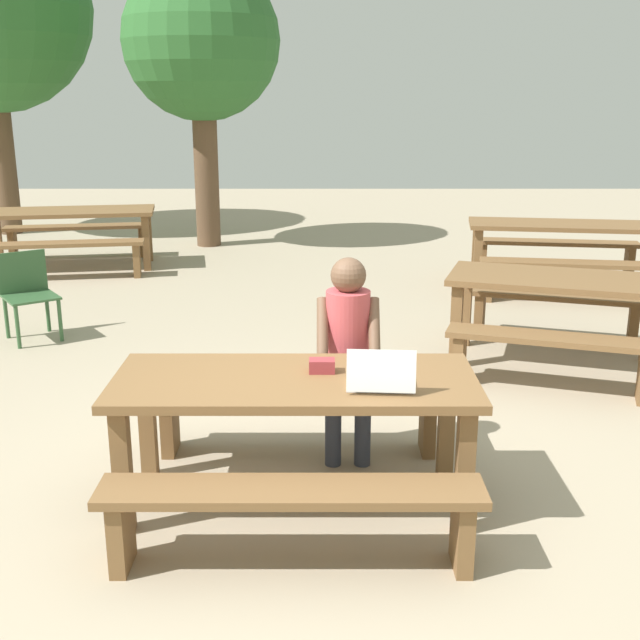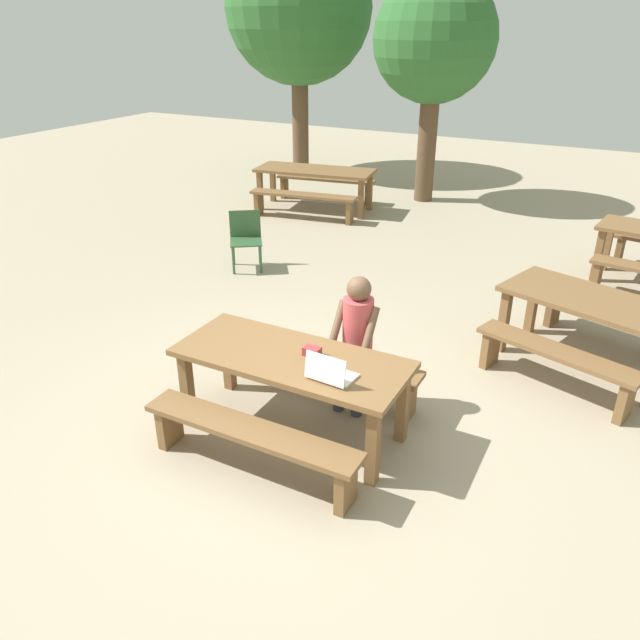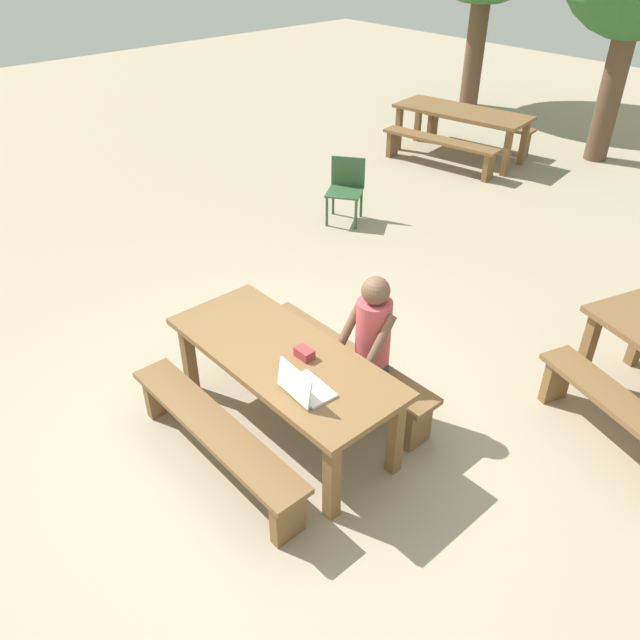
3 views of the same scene
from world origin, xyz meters
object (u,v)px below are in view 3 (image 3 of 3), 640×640
picnic_table_front (283,364)px  picnic_table_distant (462,117)px  person_seated (369,341)px  plastic_chair (346,188)px  laptop (304,386)px  small_pouch (304,353)px

picnic_table_front → picnic_table_distant: 6.90m
picnic_table_front → person_seated: person_seated is taller
plastic_chair → person_seated: bearing=-76.1°
plastic_chair → picnic_table_distant: bearing=64.9°
laptop → small_pouch: bearing=-37.1°
person_seated → plastic_chair: person_seated is taller
person_seated → picnic_table_distant: 6.52m
picnic_table_distant → person_seated: bearing=-67.7°
small_pouch → picnic_table_distant: small_pouch is taller
picnic_table_front → picnic_table_distant: picnic_table_distant is taller
small_pouch → picnic_table_distant: (-3.24, 6.08, -0.12)m
small_pouch → person_seated: bearing=72.8°
laptop → picnic_table_distant: 7.27m
picnic_table_front → laptop: 0.51m
laptop → picnic_table_distant: size_ratio=0.16×
picnic_table_front → laptop: laptop is taller
person_seated → plastic_chair: bearing=138.9°
plastic_chair → picnic_table_front: bearing=-85.5°
picnic_table_front → picnic_table_distant: size_ratio=0.87×
small_pouch → plastic_chair: bearing=131.9°
person_seated → laptop: bearing=-79.6°
picnic_table_front → plastic_chair: (-2.56, 3.10, -0.20)m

